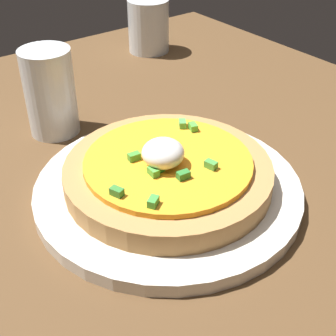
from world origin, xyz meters
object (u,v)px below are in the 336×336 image
plate (168,188)px  pizza (168,171)px  cup_near (149,28)px  cup_far (51,96)px

plate → pizza: pizza is taller
plate → cup_near: 44.41cm
plate → cup_far: (-20.54, -3.73, 4.37)cm
cup_near → cup_far: cup_far is taller
pizza → plate: bearing=114.2°
pizza → cup_near: cup_near is taller
pizza → cup_far: size_ratio=1.97×
cup_far → plate: bearing=10.3°
cup_near → plate: bearing=-32.5°
plate → pizza: size_ratio=1.30×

